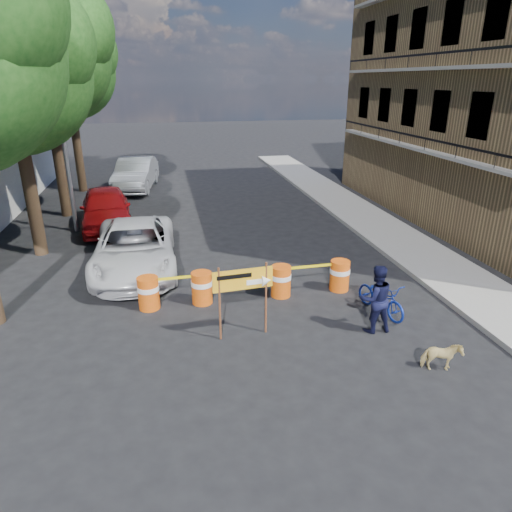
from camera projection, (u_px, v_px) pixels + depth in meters
name	position (u px, v px, depth m)	size (l,w,h in m)	color
ground	(275.00, 335.00, 11.03)	(120.00, 120.00, 0.00)	black
sidewalk_east	(394.00, 237.00, 17.63)	(2.40, 40.00, 0.15)	gray
tree_mid_a	(11.00, 71.00, 14.00)	(5.25, 5.00, 8.68)	#332316
tree_mid_b	(44.00, 54.00, 18.32)	(5.67, 5.40, 9.62)	#332316
tree_far	(68.00, 70.00, 23.06)	(5.04, 4.80, 8.84)	#332316
streetlamp	(62.00, 119.00, 17.02)	(1.25, 0.18, 8.00)	gray
barrel_far_left	(148.00, 292.00, 12.15)	(0.58, 0.58, 0.90)	#CA550B
barrel_mid_left	(202.00, 287.00, 12.45)	(0.58, 0.58, 0.90)	#CA550B
barrel_mid_right	(281.00, 280.00, 12.86)	(0.58, 0.58, 0.90)	#CA550B
barrel_far_right	(340.00, 275.00, 13.24)	(0.58, 0.58, 0.90)	#CA550B
detour_sign	(251.00, 284.00, 10.56)	(1.43, 0.28, 1.84)	#592D19
pedestrian	(376.00, 299.00, 10.93)	(0.84, 0.65, 1.72)	black
bicycle	(383.00, 283.00, 11.76)	(0.60, 0.91, 1.73)	#142DA8
dog	(441.00, 357.00, 9.57)	(0.36, 0.79, 0.66)	#E1CA81
suv_white	(135.00, 248.00, 14.55)	(2.51, 5.45, 1.51)	silver
sedan_red	(106.00, 208.00, 18.76)	(1.93, 4.81, 1.64)	#9B0C0F
sedan_silver	(136.00, 174.00, 25.34)	(1.82, 5.22, 1.72)	silver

